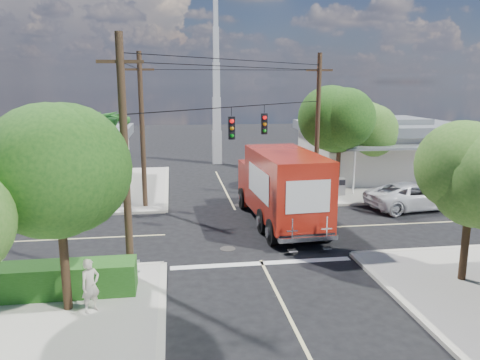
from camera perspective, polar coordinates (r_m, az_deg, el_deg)
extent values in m
plane|color=black|center=(23.55, 0.70, -6.24)|extent=(120.00, 120.00, 0.00)
cube|color=#AAA59A|center=(36.86, 15.08, 0.11)|extent=(14.00, 14.00, 0.14)
cube|color=#BDB8A7|center=(34.71, 4.40, -0.22)|extent=(0.25, 14.00, 0.14)
cube|color=#BDB8A7|center=(30.73, 20.19, -2.52)|extent=(14.00, 0.25, 0.14)
cube|color=#AAA59A|center=(34.71, -20.55, -0.96)|extent=(14.00, 14.00, 0.14)
cube|color=#BDB8A7|center=(33.89, -8.92, -0.63)|extent=(0.25, 14.00, 0.14)
cube|color=#BDB8A7|center=(28.11, -23.49, -4.09)|extent=(14.00, 0.25, 0.14)
cube|color=#BDB8A7|center=(15.24, 23.67, -17.61)|extent=(0.25, 14.00, 0.14)
cube|color=beige|center=(33.11, -1.99, -0.90)|extent=(0.12, 12.00, 0.01)
cube|color=beige|center=(14.57, 7.18, -18.36)|extent=(0.12, 12.00, 0.01)
cube|color=beige|center=(26.91, 22.32, -4.81)|extent=(12.00, 0.12, 0.01)
cube|color=beige|center=(24.17, -23.60, -6.77)|extent=(12.00, 0.12, 0.01)
cube|color=silver|center=(19.56, 2.70, -10.10)|extent=(7.50, 0.40, 0.01)
cube|color=beige|center=(38.07, 16.71, 3.09)|extent=(11.00, 8.00, 3.40)
cube|color=slate|center=(37.83, 16.90, 6.16)|extent=(11.80, 8.80, 0.70)
cube|color=slate|center=(37.79, 16.94, 6.91)|extent=(6.05, 4.40, 0.50)
cube|color=slate|center=(33.58, 20.32, 3.81)|extent=(9.90, 1.80, 0.15)
cylinder|color=silver|center=(31.21, 13.71, 0.95)|extent=(0.12, 0.12, 2.90)
cylinder|color=silver|center=(35.44, 27.04, 1.26)|extent=(0.12, 0.12, 2.90)
cube|color=beige|center=(36.06, -21.80, 2.11)|extent=(10.00, 8.00, 3.20)
cube|color=slate|center=(35.82, -22.04, 5.19)|extent=(10.80, 8.80, 0.70)
cube|color=slate|center=(35.77, -22.10, 5.98)|extent=(5.50, 4.40, 0.50)
cube|color=slate|center=(31.22, -23.99, 2.59)|extent=(9.00, 1.80, 0.15)
cylinder|color=silver|center=(29.83, -16.77, 0.09)|extent=(0.12, 0.12, 2.70)
cube|color=silver|center=(42.69, -2.82, 4.02)|extent=(0.80, 0.80, 3.00)
cube|color=silver|center=(42.39, -2.86, 8.04)|extent=(0.70, 0.70, 3.00)
cube|color=silver|center=(42.29, -2.90, 12.10)|extent=(0.60, 0.60, 3.00)
cube|color=silver|center=(42.41, -2.95, 16.15)|extent=(0.50, 0.50, 3.00)
cube|color=silver|center=(42.74, -2.99, 20.16)|extent=(0.40, 0.40, 3.00)
cylinder|color=#422D1C|center=(15.93, -20.66, -8.44)|extent=(0.28, 0.28, 3.71)
sphere|color=#184613|center=(15.31, -21.29, -0.26)|extent=(3.71, 3.71, 3.71)
sphere|color=#184613|center=(15.56, -22.63, 0.69)|extent=(3.02, 3.02, 3.02)
sphere|color=#184613|center=(14.97, -20.20, -0.89)|extent=(3.25, 3.25, 3.25)
cylinder|color=#422D1C|center=(31.25, 11.89, 2.16)|extent=(0.28, 0.28, 4.10)
sphere|color=#184613|center=(30.93, 12.09, 6.84)|extent=(4.10, 4.10, 4.10)
sphere|color=#184613|center=(30.96, 11.29, 7.35)|extent=(3.33, 3.33, 3.33)
sphere|color=#184613|center=(30.78, 12.89, 6.54)|extent=(3.58, 3.58, 3.58)
cylinder|color=#422D1C|center=(34.26, 14.71, 2.43)|extent=(0.28, 0.28, 3.58)
sphere|color=#346B1D|center=(33.98, 14.91, 6.16)|extent=(3.58, 3.58, 3.58)
sphere|color=#346B1D|center=(33.99, 14.17, 6.58)|extent=(2.91, 2.91, 2.91)
sphere|color=#346B1D|center=(33.85, 15.64, 5.91)|extent=(3.14, 3.14, 3.14)
cylinder|color=#422D1C|center=(19.03, 25.85, -6.00)|extent=(0.28, 0.28, 3.46)
sphere|color=#346B1D|center=(18.53, 26.45, 0.39)|extent=(3.46, 3.46, 3.46)
sphere|color=#346B1D|center=(18.43, 25.13, 1.13)|extent=(2.81, 2.81, 2.81)
cylinder|color=#422D1C|center=(30.24, -15.78, 2.52)|extent=(0.24, 0.24, 5.00)
cone|color=#205F1C|center=(29.84, -14.33, 7.51)|extent=(0.50, 2.06, 0.98)
cone|color=#205F1C|center=(30.57, -14.84, 7.58)|extent=(1.92, 1.68, 0.98)
cone|color=#205F1C|center=(30.84, -16.22, 7.54)|extent=(2.12, 0.95, 0.98)
cone|color=#205F1C|center=(30.45, -17.49, 7.41)|extent=(1.34, 2.07, 0.98)
cone|color=#205F1C|center=(29.68, -17.72, 7.29)|extent=(1.34, 2.07, 0.98)
cone|color=#205F1C|center=(29.11, -16.68, 7.28)|extent=(2.12, 0.95, 0.98)
cone|color=#205F1C|center=(29.18, -15.14, 7.38)|extent=(1.92, 1.68, 0.98)
cylinder|color=#422D1C|center=(32.05, -18.97, 2.46)|extent=(0.24, 0.24, 4.60)
cone|color=#205F1C|center=(31.62, -17.65, 6.82)|extent=(0.50, 2.06, 0.98)
cone|color=#205F1C|center=(32.36, -18.05, 6.90)|extent=(1.92, 1.68, 0.98)
cone|color=#205F1C|center=(32.67, -19.32, 6.85)|extent=(2.12, 0.95, 0.98)
cone|color=#205F1C|center=(32.32, -20.55, 6.72)|extent=(1.34, 2.07, 0.98)
cone|color=#205F1C|center=(31.56, -20.85, 6.59)|extent=(1.34, 2.07, 0.98)
cone|color=#205F1C|center=(30.95, -19.93, 6.57)|extent=(2.12, 0.95, 0.98)
cone|color=#205F1C|center=(30.98, -18.48, 6.67)|extent=(1.92, 1.68, 0.98)
cylinder|color=#473321|center=(17.22, -13.82, 2.11)|extent=(0.28, 0.28, 9.00)
cube|color=#473321|center=(17.00, -14.41, 13.81)|extent=(1.60, 0.12, 0.12)
cylinder|color=#473321|center=(28.80, 9.42, 6.09)|extent=(0.28, 0.28, 9.00)
cube|color=#473321|center=(28.67, 9.66, 13.07)|extent=(1.60, 0.12, 0.12)
cylinder|color=#473321|center=(27.50, -11.82, 5.73)|extent=(0.28, 0.28, 9.00)
cube|color=#473321|center=(27.36, -12.14, 13.04)|extent=(1.60, 0.12, 0.12)
cylinder|color=black|center=(22.41, 0.75, 9.01)|extent=(10.43, 10.43, 0.04)
cube|color=black|center=(21.57, -1.04, 6.36)|extent=(0.30, 0.24, 1.05)
sphere|color=red|center=(21.41, -0.99, 7.21)|extent=(0.20, 0.20, 0.20)
cube|color=black|center=(23.75, 2.96, 6.86)|extent=(0.30, 0.24, 1.05)
sphere|color=red|center=(23.58, 3.04, 7.62)|extent=(0.20, 0.20, 0.20)
cube|color=silver|center=(18.37, -21.54, -10.83)|extent=(5.94, 0.05, 0.08)
cube|color=silver|center=(18.22, -21.64, -9.66)|extent=(5.94, 0.05, 0.08)
cube|color=silver|center=(17.87, -12.67, -10.38)|extent=(0.09, 0.06, 1.00)
cube|color=#1D4C13|center=(17.63, -22.83, -11.20)|extent=(6.20, 1.20, 1.10)
cube|color=red|center=(30.52, 9.69, -0.85)|extent=(0.50, 0.50, 1.10)
cube|color=navy|center=(30.74, 10.93, -0.80)|extent=(0.50, 0.50, 1.10)
cube|color=slate|center=(30.98, 12.15, -0.76)|extent=(0.50, 0.50, 1.10)
cube|color=black|center=(24.78, 4.84, -3.87)|extent=(3.07, 8.86, 0.28)
cube|color=#AF1F12|center=(27.76, 2.89, -0.23)|extent=(2.79, 2.05, 2.46)
cube|color=black|center=(28.42, 2.51, 0.98)|extent=(2.36, 0.42, 1.06)
cube|color=silver|center=(28.88, 2.38, -1.34)|extent=(2.58, 0.28, 0.39)
cube|color=#AF1F12|center=(23.44, 5.60, -0.57)|extent=(3.17, 6.64, 3.24)
cube|color=white|center=(23.86, 8.87, -0.02)|extent=(0.26, 4.02, 1.45)
cube|color=white|center=(23.03, 2.23, -0.32)|extent=(0.26, 4.02, 1.45)
cube|color=white|center=(20.39, 8.31, -2.04)|extent=(2.01, 0.14, 1.45)
cube|color=silver|center=(20.78, 8.29, -7.08)|extent=(2.70, 0.43, 0.20)
cube|color=silver|center=(20.26, 6.38, -6.19)|extent=(0.51, 0.10, 1.12)
cube|color=silver|center=(20.78, 10.51, -5.86)|extent=(0.51, 0.10, 1.12)
cylinder|color=black|center=(27.52, 0.36, -2.23)|extent=(0.43, 1.25, 1.23)
cylinder|color=black|center=(28.15, 5.49, -1.97)|extent=(0.43, 1.25, 1.23)
cylinder|color=black|center=(21.46, 3.98, -6.36)|extent=(0.43, 1.25, 1.23)
cylinder|color=black|center=(22.26, 10.40, -5.86)|extent=(0.43, 1.25, 1.23)
imported|color=silver|center=(29.18, 20.38, -1.84)|extent=(5.92, 3.35, 1.56)
imported|color=beige|center=(15.87, -17.78, -12.14)|extent=(0.75, 0.73, 1.74)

